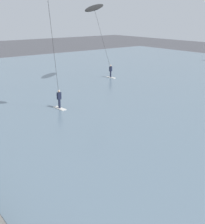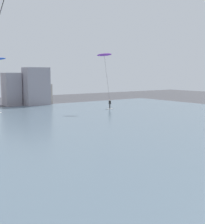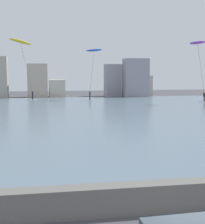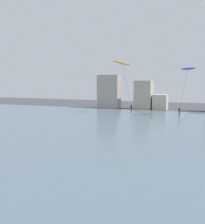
# 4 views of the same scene
# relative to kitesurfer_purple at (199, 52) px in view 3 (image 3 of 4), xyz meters

# --- Properties ---
(seawall_barrier) EXTENTS (60.00, 0.70, 1.02)m
(seawall_barrier) POSITION_rel_kitesurfer_purple_xyz_m (-19.94, -38.11, -7.40)
(seawall_barrier) COLOR #66635E
(seawall_barrier) RESTS_ON ground
(water_bay) EXTENTS (84.00, 52.00, 0.10)m
(water_bay) POSITION_rel_kitesurfer_purple_xyz_m (-19.94, -11.41, -7.86)
(water_bay) COLOR slate
(water_bay) RESTS_ON ground
(far_shore_buildings) EXTENTS (32.60, 5.84, 7.64)m
(far_shore_buildings) POSITION_rel_kitesurfer_purple_xyz_m (-16.86, 16.33, -4.70)
(far_shore_buildings) COLOR #A89E93
(far_shore_buildings) RESTS_ON ground
(kitesurfer_purple) EXTENTS (3.87, 2.55, 9.49)m
(kitesurfer_purple) POSITION_rel_kitesurfer_purple_xyz_m (0.00, 0.00, 0.00)
(kitesurfer_purple) COLOR silver
(kitesurfer_purple) RESTS_ON water_bay
(kitesurfer_blue) EXTENTS (3.31, 3.89, 8.77)m
(kitesurfer_blue) POSITION_rel_kitesurfer_purple_xyz_m (-14.78, 9.38, -0.27)
(kitesurfer_blue) COLOR silver
(kitesurfer_blue) RESTS_ON water_bay
(kitesurfer_yellow) EXTENTS (4.44, 2.17, 10.39)m
(kitesurfer_yellow) POSITION_rel_kitesurfer_purple_xyz_m (-26.82, 8.90, 1.24)
(kitesurfer_yellow) COLOR silver
(kitesurfer_yellow) RESTS_ON water_bay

